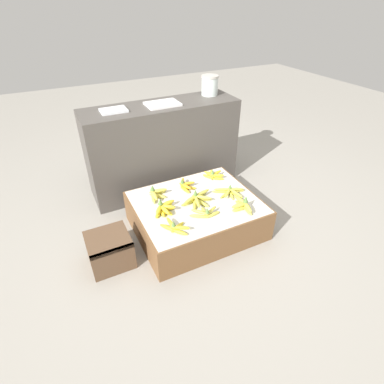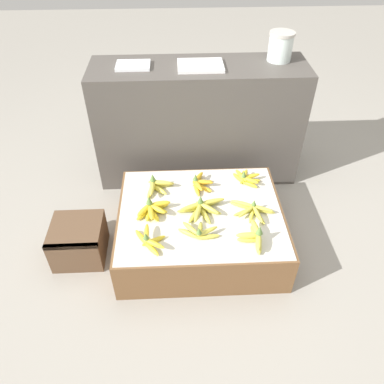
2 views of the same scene
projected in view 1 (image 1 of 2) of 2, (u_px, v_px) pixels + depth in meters
The scene contains 16 objects.
ground_plane at pixel (196, 228), 2.44m from camera, with size 10.00×10.00×0.00m, color gray.
display_platform at pixel (196, 215), 2.37m from camera, with size 0.93×0.77×0.26m.
back_vendor_table at pixel (163, 148), 2.76m from camera, with size 1.37×0.40×0.81m.
wooden_crate at pixel (110, 250), 2.07m from camera, with size 0.29×0.28×0.22m.
banana_bunch_front_left at pixel (175, 227), 2.00m from camera, with size 0.17×0.20×0.09m.
banana_bunch_front_midleft at pixel (205, 213), 2.13m from camera, with size 0.23×0.13×0.09m.
banana_bunch_front_midright at pixel (243, 205), 2.19m from camera, with size 0.14×0.22×0.11m.
banana_bunch_middle_left at pixel (164, 208), 2.17m from camera, with size 0.20×0.17×0.11m.
banana_bunch_middle_midleft at pixel (198, 199), 2.27m from camera, with size 0.28×0.22×0.10m.
banana_bunch_middle_midright at pixel (230, 192), 2.36m from camera, with size 0.25×0.20×0.08m.
banana_bunch_back_left at pixel (156, 194), 2.33m from camera, with size 0.17×0.15×0.11m.
banana_bunch_back_midleft at pixel (185, 185), 2.44m from camera, with size 0.13×0.21×0.10m.
banana_bunch_back_midright at pixel (213, 175), 2.57m from camera, with size 0.17×0.18×0.09m.
glass_jar at pixel (210, 85), 2.72m from camera, with size 0.16×0.16×0.17m.
foam_tray_white at pixel (163, 104), 2.52m from camera, with size 0.28×0.20×0.02m.
foam_tray_dark at pixel (114, 110), 2.39m from camera, with size 0.21×0.15×0.02m.
Camera 1 is at (-0.86, -1.65, 1.60)m, focal length 28.00 mm.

